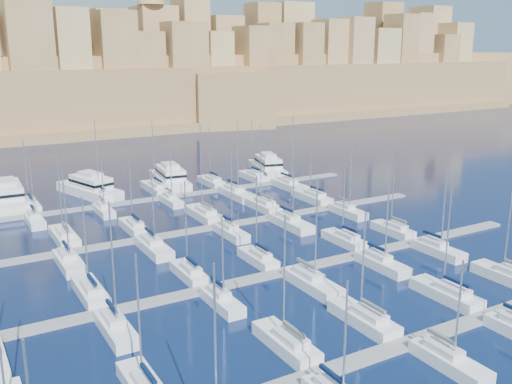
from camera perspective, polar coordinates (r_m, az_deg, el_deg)
ground at (r=86.18m, az=-1.33°, el=-5.44°), size 600.00×600.00×0.00m
pontoon_near at (r=61.10m, az=14.73°, el=-14.49°), size 84.00×2.00×0.40m
pontoon_mid_near at (r=76.49m, az=3.04°, el=-7.93°), size 84.00×2.00×0.40m
pontoon_mid_far at (r=94.54m, az=-4.25°, el=-3.53°), size 84.00×2.00×0.40m
pontoon_far at (r=113.98m, az=-9.10°, el=-0.55°), size 84.00×2.00×0.40m
sailboat_2 at (r=58.39m, az=3.07°, el=-14.82°), size 2.70×9.00×14.12m
sailboat_3 at (r=63.92m, az=10.75°, el=-12.35°), size 2.78×9.26×12.90m
sailboat_4 at (r=72.23m, az=18.53°, el=-9.61°), size 2.79×9.31×15.80m
sailboat_5 at (r=80.21m, az=23.81°, el=-7.70°), size 2.73×9.11×13.73m
sailboat_9 at (r=58.32m, az=18.74°, el=-15.71°), size 2.46×8.21×11.22m
sailboat_13 at (r=71.92m, az=-16.23°, el=-9.56°), size 2.65×8.84×12.73m
sailboat_14 at (r=75.06m, az=-6.71°, el=-8.02°), size 2.36×7.88×13.19m
sailboat_15 at (r=79.39m, az=0.23°, el=-6.65°), size 2.36×7.87×12.69m
sailboat_16 at (r=87.83m, az=8.84°, el=-4.72°), size 2.51×8.36×12.94m
sailboat_17 at (r=93.89m, az=13.54°, el=-3.69°), size 2.42×8.07×13.12m
sailboat_19 at (r=62.71m, az=-13.85°, el=-13.07°), size 2.55×8.51×14.83m
sailboat_20 at (r=67.04m, az=-3.47°, el=-10.81°), size 2.31×7.70×11.59m
sailboat_21 at (r=71.96m, az=5.61°, el=-8.99°), size 2.91×9.71×14.59m
sailboat_22 at (r=79.39m, az=12.46°, el=-6.99°), size 2.60×8.67×13.43m
sailboat_23 at (r=86.68m, az=17.70°, el=-5.51°), size 2.57×8.56×12.76m
sailboat_25 at (r=92.90m, az=-18.61°, el=-4.24°), size 2.95×9.84×13.76m
sailboat_26 at (r=94.79m, az=-12.12°, el=-3.44°), size 2.55×8.52×12.63m
sailboat_27 at (r=99.91m, az=-5.25°, el=-2.21°), size 3.04×10.14×16.79m
sailboat_28 at (r=105.05m, az=0.64°, el=-1.33°), size 2.94×9.80×15.80m
sailboat_29 at (r=111.15m, az=5.63°, el=-0.52°), size 3.02×10.06×14.19m
sailboat_31 at (r=82.16m, az=-18.19°, el=-6.65°), size 2.73×9.10×13.75m
sailboat_32 at (r=84.93m, az=-10.21°, el=-5.44°), size 2.84×9.45×13.04m
sailboat_33 at (r=90.29m, az=-2.55°, el=-4.01°), size 2.50×8.33×14.10m
sailboat_34 at (r=94.90m, az=3.50°, el=-3.08°), size 2.98×9.94×16.37m
sailboat_35 at (r=102.65m, az=9.13°, el=-1.91°), size 2.53×8.43×13.65m
sailboat_37 at (r=113.27m, az=-21.68°, el=-1.22°), size 2.78×9.27×12.97m
sailboat_38 at (r=115.67m, az=-15.31°, el=-0.37°), size 2.78×9.27×16.00m
sailboat_39 at (r=119.52m, az=-9.98°, el=0.39°), size 3.13×10.42×15.11m
sailboat_40 at (r=123.64m, az=-4.47°, el=1.03°), size 2.76×9.20×12.92m
sailboat_41 at (r=128.32m, az=-0.29°, el=1.57°), size 2.76×9.19×13.86m
sailboat_43 at (r=103.21m, az=-21.25°, el=-2.65°), size 2.40×8.00×12.92m
sailboat_44 at (r=105.61m, az=-14.98°, el=-1.78°), size 2.28×7.59×10.51m
sailboat_45 at (r=109.50m, az=-8.49°, el=-0.86°), size 2.23×7.42×11.44m
sailboat_46 at (r=113.39m, az=-1.97°, el=-0.15°), size 3.23×10.75×15.46m
sailboat_47 at (r=119.96m, az=3.43°, el=0.65°), size 3.11×10.36×16.02m
motor_yacht_a at (r=117.92m, az=-23.62°, el=-0.32°), size 6.63×19.89×5.25m
motor_yacht_b at (r=119.14m, az=-16.27°, el=0.46°), size 9.96×17.71×5.25m
motor_yacht_c at (r=124.16m, az=-8.60°, el=1.43°), size 7.18×17.59×5.25m
motor_yacht_d at (r=134.43m, az=1.15°, el=2.59°), size 8.72×17.08×5.25m
fortified_city at (r=230.14m, az=-20.64°, el=9.88°), size 460.00×108.95×59.52m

